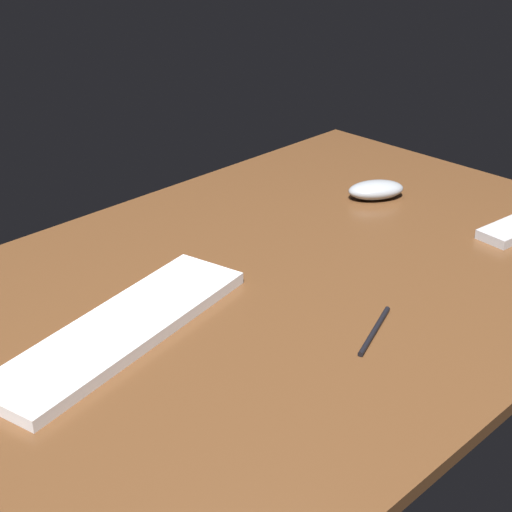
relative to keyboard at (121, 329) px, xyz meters
The scene contains 4 objects.
desk 21.87cm from the keyboard, 11.59° to the right, with size 140.00×84.00×2.00cm, color brown.
keyboard is the anchor object (origin of this frame).
computer_mouse 64.30cm from the keyboard, ahead, with size 10.92×6.07×3.40cm, color #999EA5.
pen 35.23cm from the keyboard, 44.40° to the right, with size 0.75×0.75×13.11cm, color black.
Camera 1 is at (-75.82, -76.26, 62.66)cm, focal length 56.94 mm.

